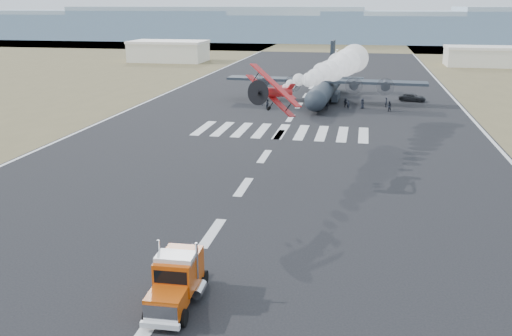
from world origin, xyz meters
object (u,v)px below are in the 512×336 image
(hangar_left, at_px, (169,51))
(crew_c, at_px, (262,101))
(crew_e, at_px, (362,104))
(aerobatic_biplane, at_px, (273,92))
(crew_h, at_px, (268,104))
(semi_truck, at_px, (177,279))
(crew_d, at_px, (327,105))
(hangar_right, at_px, (480,56))
(crew_g, at_px, (386,102))
(crew_a, at_px, (348,105))
(crew_f, at_px, (345,103))
(crew_b, at_px, (389,106))
(transport_aircraft, at_px, (326,87))
(support_vehicle, at_px, (412,97))

(hangar_left, distance_m, crew_c, 87.01)
(crew_c, xyz_separation_m, crew_e, (18.37, 0.54, 0.08))
(aerobatic_biplane, bearing_deg, crew_h, 113.13)
(semi_truck, xyz_separation_m, crew_d, (4.62, 67.23, -0.78))
(hangar_right, xyz_separation_m, crew_g, (-30.12, -76.45, -2.13))
(hangar_left, xyz_separation_m, crew_g, (67.88, -71.45, -2.53))
(crew_a, bearing_deg, crew_f, -45.91)
(hangar_right, distance_m, crew_b, 85.89)
(hangar_right, distance_m, transport_aircraft, 83.37)
(hangar_right, distance_m, crew_h, 97.04)
(crew_f, bearing_deg, crew_e, -133.57)
(crew_b, height_order, crew_c, crew_b)
(aerobatic_biplane, height_order, crew_f, aerobatic_biplane)
(crew_e, bearing_deg, crew_h, -39.14)
(crew_g, distance_m, crew_h, 21.86)
(hangar_left, distance_m, transport_aircraft, 87.78)
(crew_a, height_order, crew_g, crew_g)
(aerobatic_biplane, relative_size, crew_c, 3.89)
(hangar_left, height_order, crew_g, hangar_left)
(crew_f, distance_m, crew_g, 7.54)
(crew_a, height_order, crew_d, crew_d)
(hangar_right, bearing_deg, aerobatic_biplane, -109.18)
(aerobatic_biplane, relative_size, crew_b, 3.50)
(crew_g, bearing_deg, aerobatic_biplane, 156.42)
(hangar_left, distance_m, crew_f, 95.01)
(semi_truck, bearing_deg, transport_aircraft, 85.29)
(support_vehicle, xyz_separation_m, crew_b, (-4.86, -11.61, 0.19))
(crew_e, xyz_separation_m, crew_f, (-3.05, 0.58, -0.07))
(crew_c, bearing_deg, support_vehicle, 98.69)
(hangar_right, xyz_separation_m, crew_f, (-37.46, -78.17, -2.18))
(crew_h, bearing_deg, crew_b, -61.19)
(hangar_right, relative_size, crew_e, 11.42)
(transport_aircraft, xyz_separation_m, crew_f, (4.14, -5.92, -1.99))
(crew_h, bearing_deg, crew_f, -48.95)
(hangar_right, xyz_separation_m, semi_truck, (-45.18, -148.95, -1.35))
(crew_b, relative_size, crew_e, 1.01)
(crew_c, height_order, crew_d, crew_d)
(crew_a, height_order, crew_f, crew_f)
(crew_b, bearing_deg, crew_e, -36.96)
(crew_b, bearing_deg, crew_a, -21.05)
(support_vehicle, bearing_deg, hangar_right, -7.03)
(hangar_left, xyz_separation_m, support_vehicle, (73.09, -63.93, -2.69))
(aerobatic_biplane, relative_size, crew_f, 3.82)
(transport_aircraft, bearing_deg, crew_e, -39.33)
(semi_truck, height_order, crew_b, semi_truck)
(transport_aircraft, relative_size, crew_f, 22.87)
(support_vehicle, relative_size, crew_b, 2.85)
(semi_truck, height_order, crew_a, semi_truck)
(support_vehicle, bearing_deg, crew_c, 123.23)
(support_vehicle, distance_m, crew_f, 15.59)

